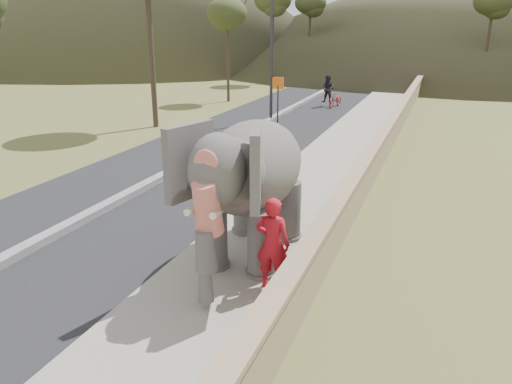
% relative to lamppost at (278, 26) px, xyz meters
% --- Properties ---
extents(ground, '(160.00, 160.00, 0.00)m').
position_rel_lamppost_xyz_m(ground, '(4.69, -18.20, -4.87)').
color(ground, olive).
rests_on(ground, ground).
extents(road, '(7.00, 120.00, 0.03)m').
position_rel_lamppost_xyz_m(road, '(-0.31, -8.20, -4.86)').
color(road, black).
rests_on(road, ground).
extents(median, '(0.35, 120.00, 0.22)m').
position_rel_lamppost_xyz_m(median, '(-0.31, -8.20, -4.76)').
color(median, black).
rests_on(median, ground).
extents(walkway, '(3.00, 120.00, 0.15)m').
position_rel_lamppost_xyz_m(walkway, '(4.69, -8.20, -4.80)').
color(walkway, '#9E9687').
rests_on(walkway, ground).
extents(parapet, '(0.30, 120.00, 1.10)m').
position_rel_lamppost_xyz_m(parapet, '(6.34, -8.20, -4.32)').
color(parapet, tan).
rests_on(parapet, ground).
extents(lamppost, '(1.76, 0.36, 8.00)m').
position_rel_lamppost_xyz_m(lamppost, '(0.00, 0.00, 0.00)').
color(lamppost, '#28282D').
rests_on(lamppost, ground).
extents(signboard, '(0.60, 0.08, 2.40)m').
position_rel_lamppost_xyz_m(signboard, '(0.19, -0.35, -3.23)').
color(signboard, '#2D2D33').
rests_on(signboard, ground).
extents(hill_far, '(80.00, 80.00, 14.00)m').
position_rel_lamppost_xyz_m(hill_far, '(9.69, 51.80, 2.13)').
color(hill_far, brown).
rests_on(hill_far, ground).
extents(elephant_and_man, '(2.44, 4.40, 3.15)m').
position_rel_lamppost_xyz_m(elephant_and_man, '(4.71, -15.57, -3.16)').
color(elephant_and_man, '#655F5B').
rests_on(elephant_and_man, ground).
extents(motorcyclist, '(1.43, 1.87, 1.97)m').
position_rel_lamppost_xyz_m(motorcyclist, '(1.69, 5.88, -4.10)').
color(motorcyclist, maroon).
rests_on(motorcyclist, ground).
extents(trees, '(48.24, 42.75, 9.60)m').
position_rel_lamppost_xyz_m(trees, '(5.77, 10.02, -0.94)').
color(trees, '#473828').
rests_on(trees, ground).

